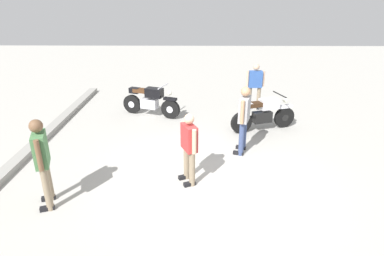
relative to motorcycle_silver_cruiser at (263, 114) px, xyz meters
The scene contains 8 objects.
ground_plane 3.44m from the motorcycle_silver_cruiser, 149.06° to the left, with size 40.00×40.00×0.00m, color #ADAAA3.
curb_edge 7.00m from the motorcycle_silver_cruiser, 114.66° to the left, with size 14.00×0.30×0.15m, color gray.
motorcycle_silver_cruiser is the anchor object (origin of this frame).
motorcycle_black_cruiser 3.74m from the motorcycle_silver_cruiser, 71.11° to the left, with size 0.97×2.00×1.09m.
person_in_blue_shirt 1.95m from the motorcycle_silver_cruiser, ahead, with size 0.31×0.64×1.63m.
person_in_gray_shirt 1.78m from the motorcycle_silver_cruiser, 151.66° to the left, with size 0.66×0.43×1.76m.
person_in_green_shirt 6.21m from the motorcycle_silver_cruiser, 128.25° to the left, with size 0.67×0.44×1.79m.
person_in_red_shirt 3.68m from the motorcycle_silver_cruiser, 143.91° to the left, with size 0.60×0.45×1.58m.
Camera 1 is at (-6.18, 0.28, 3.83)m, focal length 30.25 mm.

